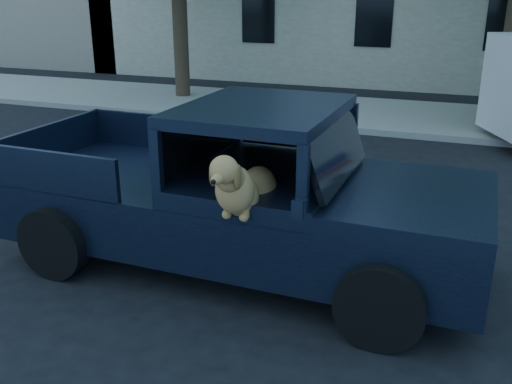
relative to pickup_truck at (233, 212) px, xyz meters
The scene contains 4 objects.
ground 1.80m from the pickup_truck, behind, with size 120.00×120.00×0.00m, color black.
far_sidewalk 9.29m from the pickup_truck, 100.35° to the left, with size 60.00×4.00×0.15m, color gray.
lane_stripes 3.41m from the pickup_truck, 84.26° to the left, with size 21.60×0.14×0.01m, color silver, non-canonical shape.
pickup_truck is the anchor object (origin of this frame).
Camera 1 is at (4.21, -5.87, 3.29)m, focal length 40.00 mm.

